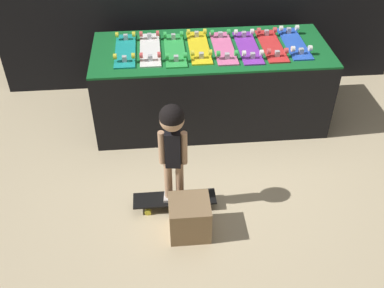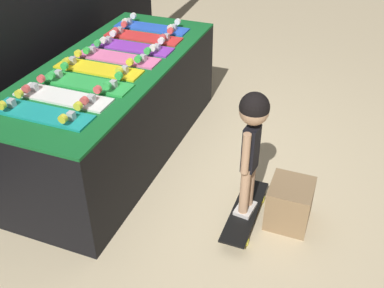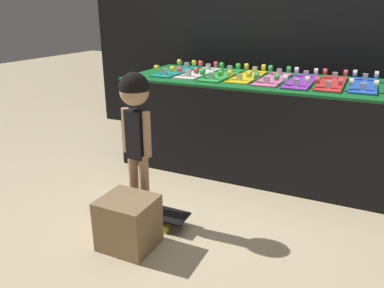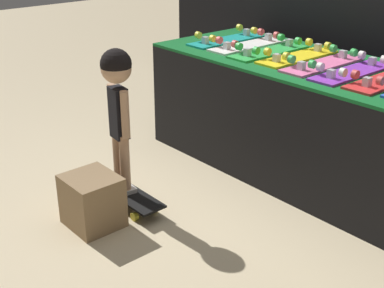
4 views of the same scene
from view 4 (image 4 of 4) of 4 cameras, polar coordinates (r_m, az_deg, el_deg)
name	(u,v)px [view 4 (image 4 of 4)]	position (r m, az deg, el deg)	size (l,w,h in m)	color
ground_plane	(248,193)	(3.57, 6.02, -5.18)	(16.00, 16.00, 0.00)	beige
display_rack	(304,118)	(3.79, 11.91, 2.76)	(2.24, 0.91, 0.79)	black
skateboard_teal_on_rack	(227,39)	(4.19, 3.71, 11.12)	(0.19, 0.67, 0.09)	teal
skateboard_white_on_rack	(248,44)	(4.03, 6.02, 10.56)	(0.19, 0.67, 0.09)	white
skateboard_green_on_rack	(269,50)	(3.86, 8.20, 9.86)	(0.19, 0.67, 0.09)	green
skateboard_yellow_on_rack	(298,56)	(3.74, 11.21, 9.24)	(0.19, 0.67, 0.09)	yellow
skateboard_pink_on_rack	(323,63)	(3.59, 13.77, 8.39)	(0.19, 0.67, 0.09)	pink
skateboard_purple_on_rack	(352,71)	(3.45, 16.71, 7.50)	(0.19, 0.67, 0.09)	purple
skateboard_on_floor	(123,192)	(3.43, -7.34, -5.12)	(0.68, 0.18, 0.09)	black
child	(118,94)	(3.17, -7.94, 5.28)	(0.22, 0.18, 0.91)	silver
storage_box	(92,201)	(3.19, -10.59, -5.99)	(0.31, 0.28, 0.31)	#8E704C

